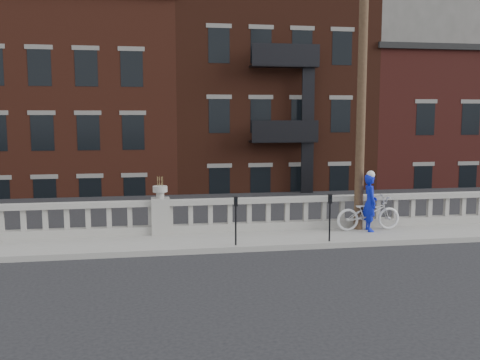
{
  "coord_description": "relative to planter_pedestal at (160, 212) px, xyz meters",
  "views": [
    {
      "loc": [
        -0.31,
        -12.2,
        3.75
      ],
      "look_at": [
        2.32,
        3.2,
        1.85
      ],
      "focal_mm": 40.0,
      "sensor_mm": 36.0,
      "label": 1
    }
  ],
  "objects": [
    {
      "name": "parking_meter_e",
      "position": [
        4.74,
        -1.8,
        0.17
      ],
      "size": [
        0.1,
        0.09,
        1.36
      ],
      "color": "black",
      "rests_on": "sidewalk"
    },
    {
      "name": "utility_pole",
      "position": [
        6.2,
        -0.35,
        4.41
      ],
      "size": [
        1.6,
        0.28,
        10.0
      ],
      "color": "#422D1E",
      "rests_on": "sidewalk"
    },
    {
      "name": "lower_level",
      "position": [
        0.56,
        19.09,
        1.8
      ],
      "size": [
        80.0,
        44.0,
        20.8
      ],
      "color": "#605E59",
      "rests_on": "ground"
    },
    {
      "name": "ground",
      "position": [
        0.0,
        -3.95,
        -0.83
      ],
      "size": [
        120.0,
        120.0,
        0.0
      ],
      "primitive_type": "plane",
      "color": "black",
      "rests_on": "ground"
    },
    {
      "name": "sidewalk",
      "position": [
        0.0,
        -0.95,
        -0.76
      ],
      "size": [
        32.0,
        2.2,
        0.15
      ],
      "primitive_type": "cube",
      "color": "gray",
      "rests_on": "ground"
    },
    {
      "name": "bicycle",
      "position": [
        6.45,
        -0.55,
        -0.14
      ],
      "size": [
        2.08,
        0.75,
        1.09
      ],
      "primitive_type": "imported",
      "rotation": [
        0.0,
        0.0,
        1.59
      ],
      "color": "silver",
      "rests_on": "sidewalk"
    },
    {
      "name": "parking_meter_d",
      "position": [
        2.02,
        -1.8,
        0.17
      ],
      "size": [
        0.1,
        0.09,
        1.36
      ],
      "color": "black",
      "rests_on": "sidewalk"
    },
    {
      "name": "planter_pedestal",
      "position": [
        0.0,
        0.0,
        0.0
      ],
      "size": [
        0.55,
        0.55,
        1.76
      ],
      "color": "gray",
      "rests_on": "sidewalk"
    },
    {
      "name": "cyclist",
      "position": [
        6.44,
        -0.67,
        0.21
      ],
      "size": [
        0.49,
        0.69,
        1.79
      ],
      "primitive_type": "imported",
      "rotation": [
        0.0,
        0.0,
        1.46
      ],
      "color": "#0B1AB3",
      "rests_on": "sidewalk"
    },
    {
      "name": "balustrade",
      "position": [
        0.0,
        0.0,
        -0.19
      ],
      "size": [
        28.0,
        0.34,
        1.03
      ],
      "color": "gray",
      "rests_on": "sidewalk"
    }
  ]
}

